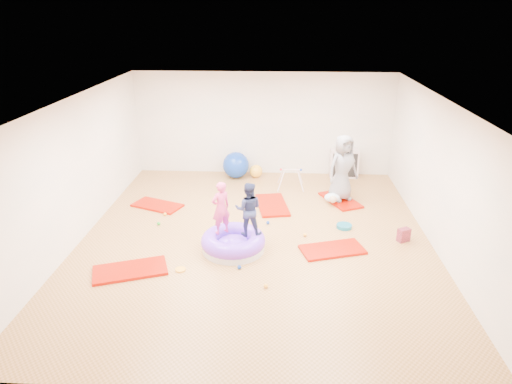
{
  "coord_description": "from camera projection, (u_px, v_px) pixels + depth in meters",
  "views": [
    {
      "loc": [
        0.47,
        -8.21,
        4.36
      ],
      "look_at": [
        0.0,
        0.3,
        0.9
      ],
      "focal_mm": 32.0,
      "sensor_mm": 36.0,
      "label": 1
    }
  ],
  "objects": [
    {
      "name": "infant_play_gym",
      "position": [
        291.0,
        176.0,
        11.69
      ],
      "size": [
        0.69,
        0.65,
        0.53
      ],
      "rotation": [
        0.0,
        0.0,
        -0.02
      ],
      "color": "beige",
      "rests_on": "ground"
    },
    {
      "name": "exercise_ball_blue",
      "position": [
        236.0,
        165.0,
        12.45
      ],
      "size": [
        0.72,
        0.72,
        0.72
      ],
      "primitive_type": "sphere",
      "color": "#1037A6",
      "rests_on": "ground"
    },
    {
      "name": "child_pink",
      "position": [
        221.0,
        206.0,
        8.61
      ],
      "size": [
        0.46,
        0.43,
        1.05
      ],
      "primitive_type": "imported",
      "rotation": [
        0.0,
        0.0,
        3.78
      ],
      "color": "#E73F82",
      "rests_on": "inflatable_cushion"
    },
    {
      "name": "backpack",
      "position": [
        404.0,
        235.0,
        9.11
      ],
      "size": [
        0.28,
        0.24,
        0.28
      ],
      "primitive_type": "cube",
      "rotation": [
        0.0,
        0.0,
        0.5
      ],
      "color": "#BE2242",
      "rests_on": "ground"
    },
    {
      "name": "gym_mat_mid_left",
      "position": [
        157.0,
        205.0,
        10.75
      ],
      "size": [
        1.28,
        0.97,
        0.05
      ],
      "primitive_type": "cube",
      "rotation": [
        0.0,
        0.0,
        -0.39
      ],
      "color": "#B80800",
      "rests_on": "ground"
    },
    {
      "name": "gym_mat_rear_right",
      "position": [
        340.0,
        200.0,
        11.04
      ],
      "size": [
        1.02,
        1.31,
        0.05
      ],
      "primitive_type": "cube",
      "rotation": [
        0.0,
        0.0,
        2.0
      ],
      "color": "#B80800",
      "rests_on": "ground"
    },
    {
      "name": "inflatable_cushion",
      "position": [
        233.0,
        243.0,
        8.78
      ],
      "size": [
        1.24,
        1.24,
        0.39
      ],
      "rotation": [
        0.0,
        0.0,
        -0.28
      ],
      "color": "silver",
      "rests_on": "ground"
    },
    {
      "name": "gym_mat_center_back",
      "position": [
        272.0,
        205.0,
        10.76
      ],
      "size": [
        0.87,
        1.39,
        0.05
      ],
      "primitive_type": "cube",
      "rotation": [
        0.0,
        0.0,
        1.75
      ],
      "color": "#B80800",
      "rests_on": "ground"
    },
    {
      "name": "cube_shelf",
      "position": [
        344.0,
        163.0,
        12.51
      ],
      "size": [
        0.77,
        0.38,
        0.77
      ],
      "color": "beige",
      "rests_on": "ground"
    },
    {
      "name": "yellow_toy",
      "position": [
        180.0,
        270.0,
        8.14
      ],
      "size": [
        0.19,
        0.19,
        0.03
      ],
      "primitive_type": "cylinder",
      "color": "#FEAD2A",
      "rests_on": "ground"
    },
    {
      "name": "gym_mat_front_left",
      "position": [
        130.0,
        270.0,
        8.09
      ],
      "size": [
        1.41,
        1.04,
        0.05
      ],
      "primitive_type": "cube",
      "rotation": [
        0.0,
        0.0,
        0.35
      ],
      "color": "#B80800",
      "rests_on": "ground"
    },
    {
      "name": "room",
      "position": [
        255.0,
        174.0,
        8.73
      ],
      "size": [
        7.01,
        8.01,
        2.81
      ],
      "color": "#B5804B",
      "rests_on": "ground"
    },
    {
      "name": "balance_disc",
      "position": [
        344.0,
        226.0,
        9.7
      ],
      "size": [
        0.33,
        0.33,
        0.07
      ],
      "primitive_type": "cylinder",
      "color": "#12627D",
      "rests_on": "ground"
    },
    {
      "name": "adult_caregiver",
      "position": [
        343.0,
        168.0,
        10.75
      ],
      "size": [
        0.92,
        0.81,
        1.59
      ],
      "primitive_type": "imported",
      "rotation": [
        0.0,
        0.0,
        0.49
      ],
      "color": "slate",
      "rests_on": "gym_mat_rear_right"
    },
    {
      "name": "child_navy",
      "position": [
        248.0,
        207.0,
        8.54
      ],
      "size": [
        0.52,
        0.41,
        1.06
      ],
      "primitive_type": "imported",
      "rotation": [
        0.0,
        0.0,
        3.13
      ],
      "color": "navy",
      "rests_on": "inflatable_cushion"
    },
    {
      "name": "gym_mat_right",
      "position": [
        332.0,
        250.0,
        8.79
      ],
      "size": [
        1.33,
        0.93,
        0.05
      ],
      "primitive_type": "cube",
      "rotation": [
        0.0,
        0.0,
        0.3
      ],
      "color": "#B80800",
      "rests_on": "ground"
    },
    {
      "name": "ball_pit_balls",
      "position": [
        231.0,
        239.0,
        9.17
      ],
      "size": [
        3.2,
        2.79,
        0.07
      ],
      "color": "green",
      "rests_on": "ground"
    },
    {
      "name": "infant",
      "position": [
        332.0,
        198.0,
        10.81
      ],
      "size": [
        0.37,
        0.38,
        0.22
      ],
      "color": "#CFEAFF",
      "rests_on": "gym_mat_rear_right"
    },
    {
      "name": "exercise_ball_orange",
      "position": [
        256.0,
        171.0,
        12.53
      ],
      "size": [
        0.36,
        0.36,
        0.36
      ],
      "primitive_type": "sphere",
      "color": "yellow",
      "rests_on": "ground"
    }
  ]
}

